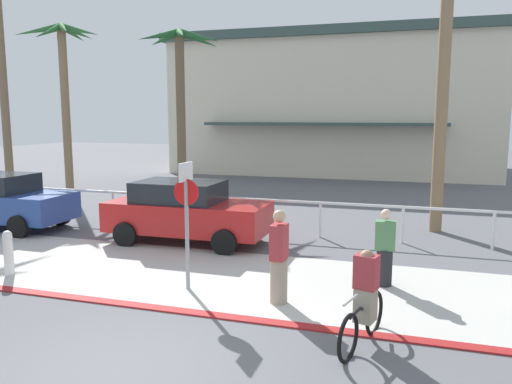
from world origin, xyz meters
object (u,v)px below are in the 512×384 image
(car_red_1, at_px, (186,211))
(pedestrian_1, at_px, (385,251))
(pedestrian_0, at_px, (279,261))
(car_blue_0, at_px, (0,200))
(palm_tree_3, at_px, (447,24))
(bollard_0, at_px, (8,252))
(palm_tree_2, at_px, (181,74))
(cyclist_black_0, at_px, (364,300))
(palm_tree_1, at_px, (63,65))
(stop_sign_bike_lane, at_px, (186,207))
(palm_tree_0, at_px, (0,36))

(car_red_1, xyz_separation_m, pedestrian_1, (5.41, -2.12, -0.13))
(pedestrian_0, bearing_deg, pedestrian_1, 41.51)
(car_blue_0, relative_size, car_red_1, 1.00)
(palm_tree_3, bearing_deg, pedestrian_1, -102.11)
(bollard_0, relative_size, palm_tree_3, 0.12)
(palm_tree_2, xyz_separation_m, pedestrian_0, (6.66, -9.91, -4.23))
(cyclist_black_0, distance_m, pedestrian_1, 2.83)
(palm_tree_1, relative_size, car_blue_0, 1.69)
(pedestrian_0, bearing_deg, car_blue_0, 159.83)
(palm_tree_1, height_order, palm_tree_2, palm_tree_1)
(bollard_0, height_order, palm_tree_3, palm_tree_3)
(stop_sign_bike_lane, height_order, palm_tree_1, palm_tree_1)
(stop_sign_bike_lane, relative_size, bollard_0, 2.56)
(bollard_0, distance_m, cyclist_black_0, 7.79)
(stop_sign_bike_lane, bearing_deg, palm_tree_2, 115.96)
(pedestrian_1, bearing_deg, palm_tree_2, 135.49)
(palm_tree_0, relative_size, pedestrian_0, 5.64)
(palm_tree_2, distance_m, cyclist_black_0, 14.58)
(car_blue_0, distance_m, pedestrian_0, 10.48)
(palm_tree_3, height_order, cyclist_black_0, palm_tree_3)
(bollard_0, bearing_deg, car_red_1, 57.69)
(bollard_0, relative_size, palm_tree_2, 0.15)
(stop_sign_bike_lane, bearing_deg, car_blue_0, 156.64)
(pedestrian_1, bearing_deg, car_blue_0, 170.14)
(stop_sign_bike_lane, height_order, pedestrian_0, stop_sign_bike_lane)
(pedestrian_0, bearing_deg, bollard_0, -178.74)
(palm_tree_0, xyz_separation_m, palm_tree_1, (2.73, 0.62, -1.24))
(palm_tree_1, xyz_separation_m, pedestrian_1, (14.33, -8.81, -4.90))
(palm_tree_3, bearing_deg, palm_tree_0, 172.00)
(palm_tree_0, relative_size, palm_tree_3, 1.22)
(pedestrian_0, bearing_deg, palm_tree_1, 140.31)
(palm_tree_0, distance_m, car_red_1, 14.44)
(palm_tree_0, height_order, palm_tree_3, palm_tree_0)
(palm_tree_0, xyz_separation_m, cyclist_black_0, (16.92, -11.02, -6.18))
(bollard_0, xyz_separation_m, car_red_1, (2.43, 3.84, 0.35))
(stop_sign_bike_lane, distance_m, palm_tree_3, 9.62)
(car_red_1, distance_m, cyclist_black_0, 7.23)
(cyclist_black_0, height_order, pedestrian_1, pedestrian_1)
(car_blue_0, relative_size, pedestrian_0, 2.48)
(palm_tree_0, xyz_separation_m, palm_tree_2, (8.60, 0.13, -1.82))
(stop_sign_bike_lane, height_order, cyclist_black_0, stop_sign_bike_lane)
(car_blue_0, distance_m, car_red_1, 6.23)
(palm_tree_3, xyz_separation_m, pedestrian_1, (-1.21, -5.62, -5.29))
(car_red_1, xyz_separation_m, cyclist_black_0, (5.28, -4.94, -0.18))
(bollard_0, relative_size, car_blue_0, 0.23)
(palm_tree_2, height_order, palm_tree_3, palm_tree_3)
(stop_sign_bike_lane, distance_m, bollard_0, 4.28)
(car_red_1, bearing_deg, car_blue_0, -179.14)
(pedestrian_1, bearing_deg, bollard_0, -167.59)
(stop_sign_bike_lane, xyz_separation_m, palm_tree_0, (-13.32, 9.58, 5.20))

